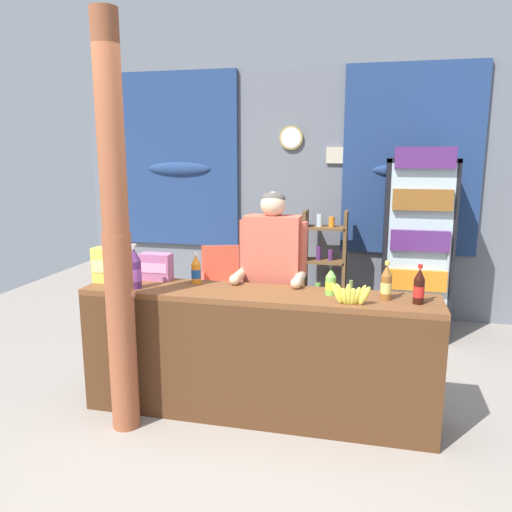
% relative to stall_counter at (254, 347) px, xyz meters
% --- Properties ---
extents(ground_plane, '(7.93, 7.93, 0.00)m').
position_rel_stall_counter_xyz_m(ground_plane, '(-0.11, 0.79, -0.55)').
color(ground_plane, gray).
extents(back_wall_curtained, '(5.19, 0.22, 2.80)m').
position_rel_stall_counter_xyz_m(back_wall_curtained, '(-0.12, 2.67, 0.90)').
color(back_wall_curtained, slate).
rests_on(back_wall_curtained, ground).
extents(stall_counter, '(2.48, 0.47, 0.92)m').
position_rel_stall_counter_xyz_m(stall_counter, '(0.00, 0.00, 0.00)').
color(stall_counter, brown).
rests_on(stall_counter, ground).
extents(timber_post, '(0.21, 0.19, 2.70)m').
position_rel_stall_counter_xyz_m(timber_post, '(-0.84, -0.28, 0.75)').
color(timber_post, '#995133').
rests_on(timber_post, ground).
extents(drink_fridge, '(0.67, 0.63, 1.92)m').
position_rel_stall_counter_xyz_m(drink_fridge, '(1.20, 2.07, 0.50)').
color(drink_fridge, black).
rests_on(drink_fridge, ground).
extents(bottle_shelf_rack, '(0.48, 0.28, 1.24)m').
position_rel_stall_counter_xyz_m(bottle_shelf_rack, '(0.25, 2.30, 0.10)').
color(bottle_shelf_rack, brown).
rests_on(bottle_shelf_rack, ground).
extents(plastic_lawn_chair, '(0.55, 0.55, 0.86)m').
position_rel_stall_counter_xyz_m(plastic_lawn_chair, '(-0.83, 1.93, -0.06)').
color(plastic_lawn_chair, '#E5563D').
rests_on(plastic_lawn_chair, ground).
extents(shopkeeper, '(0.53, 0.42, 1.58)m').
position_rel_stall_counter_xyz_m(shopkeeper, '(0.03, 0.51, 0.44)').
color(shopkeeper, '#28282D').
rests_on(shopkeeper, ground).
extents(soda_bottle_grape_soda, '(0.09, 0.09, 0.32)m').
position_rel_stall_counter_xyz_m(soda_bottle_grape_soda, '(-0.86, -0.01, 0.50)').
color(soda_bottle_grape_soda, '#56286B').
rests_on(soda_bottle_grape_soda, stall_counter).
extents(soda_bottle_iced_tea, '(0.07, 0.07, 0.26)m').
position_rel_stall_counter_xyz_m(soda_bottle_iced_tea, '(0.86, 0.11, 0.48)').
color(soda_bottle_iced_tea, brown).
rests_on(soda_bottle_iced_tea, stall_counter).
extents(soda_bottle_lime_soda, '(0.07, 0.07, 0.20)m').
position_rel_stall_counter_xyz_m(soda_bottle_lime_soda, '(0.50, 0.14, 0.45)').
color(soda_bottle_lime_soda, '#75C64C').
rests_on(soda_bottle_lime_soda, stall_counter).
extents(soda_bottle_orange_soda, '(0.07, 0.07, 0.23)m').
position_rel_stall_counter_xyz_m(soda_bottle_orange_soda, '(-0.49, 0.22, 0.47)').
color(soda_bottle_orange_soda, orange).
rests_on(soda_bottle_orange_soda, stall_counter).
extents(soda_bottle_cola, '(0.07, 0.07, 0.26)m').
position_rel_stall_counter_xyz_m(soda_bottle_cola, '(1.07, 0.06, 0.48)').
color(soda_bottle_cola, black).
rests_on(soda_bottle_cola, stall_counter).
extents(snack_box_instant_noodle, '(0.19, 0.12, 0.26)m').
position_rel_stall_counter_xyz_m(snack_box_instant_noodle, '(-1.15, 0.11, 0.50)').
color(snack_box_instant_noodle, '#EAD14C').
rests_on(snack_box_instant_noodle, stall_counter).
extents(snack_box_wafer, '(0.24, 0.12, 0.20)m').
position_rel_stall_counter_xyz_m(snack_box_wafer, '(-0.82, 0.26, 0.47)').
color(snack_box_wafer, '#B76699').
rests_on(snack_box_wafer, stall_counter).
extents(banana_bunch, '(0.27, 0.06, 0.16)m').
position_rel_stall_counter_xyz_m(banana_bunch, '(0.64, -0.05, 0.43)').
color(banana_bunch, '#DBCC42').
rests_on(banana_bunch, stall_counter).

